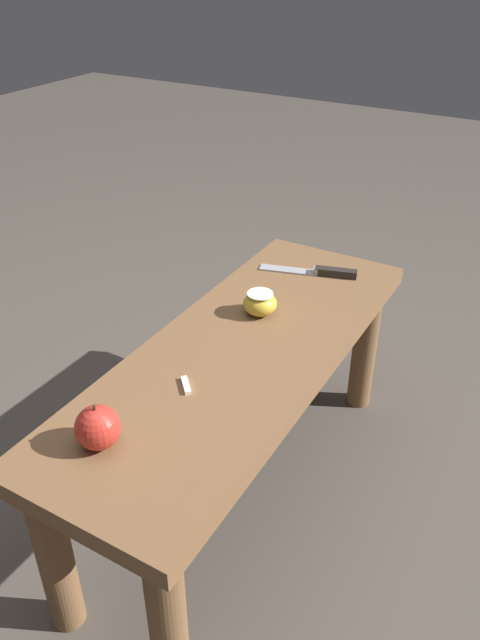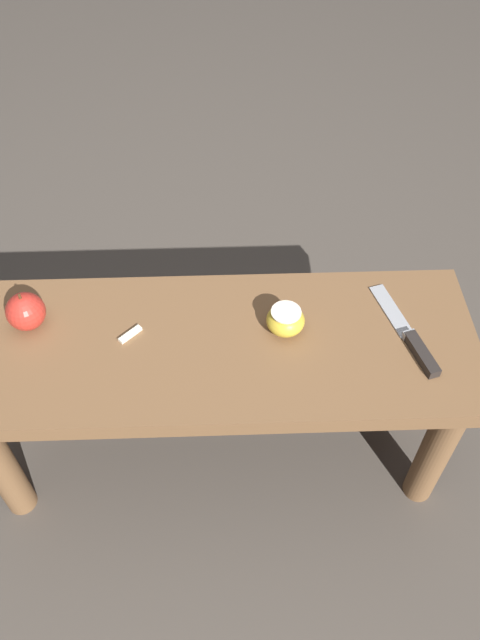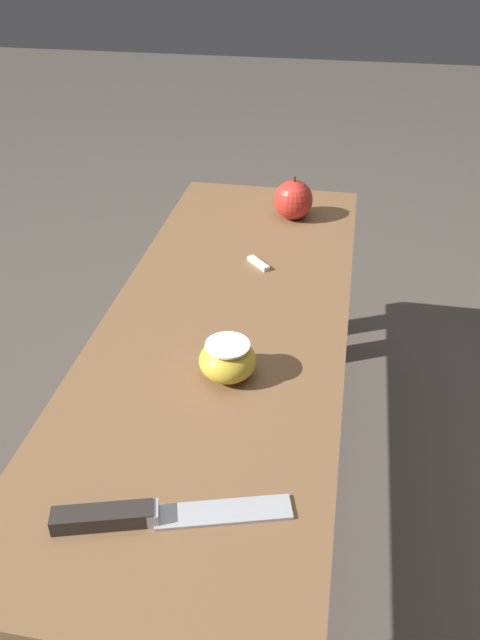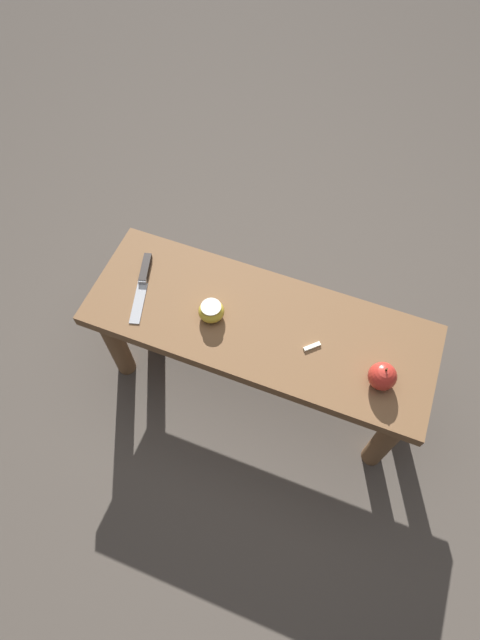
% 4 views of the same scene
% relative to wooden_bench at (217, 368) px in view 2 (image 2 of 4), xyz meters
% --- Properties ---
extents(ground_plane, '(8.00, 8.00, 0.00)m').
position_rel_wooden_bench_xyz_m(ground_plane, '(0.00, 0.00, -0.35)').
color(ground_plane, '#4C443D').
extents(wooden_bench, '(1.07, 0.38, 0.43)m').
position_rel_wooden_bench_xyz_m(wooden_bench, '(0.00, 0.00, 0.00)').
color(wooden_bench, brown).
rests_on(wooden_bench, ground_plane).
extents(knife, '(0.10, 0.25, 0.02)m').
position_rel_wooden_bench_xyz_m(knife, '(-0.40, 0.02, 0.09)').
color(knife, '#9EA0A5').
rests_on(knife, wooden_bench).
extents(apple_whole, '(0.08, 0.08, 0.09)m').
position_rel_wooden_bench_xyz_m(apple_whole, '(0.38, -0.06, 0.13)').
color(apple_whole, red).
rests_on(apple_whole, wooden_bench).
extents(apple_cut, '(0.08, 0.08, 0.05)m').
position_rel_wooden_bench_xyz_m(apple_cut, '(-0.14, -0.03, 0.11)').
color(apple_cut, gold).
rests_on(apple_cut, wooden_bench).
extents(apple_slice_near_knife, '(0.05, 0.05, 0.01)m').
position_rel_wooden_bench_xyz_m(apple_slice_near_knife, '(0.17, -0.02, 0.09)').
color(apple_slice_near_knife, white).
rests_on(apple_slice_near_knife, wooden_bench).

